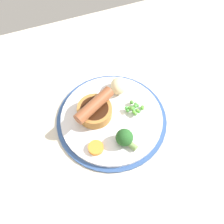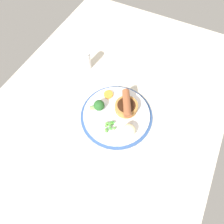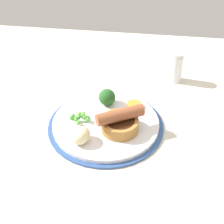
# 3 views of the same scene
# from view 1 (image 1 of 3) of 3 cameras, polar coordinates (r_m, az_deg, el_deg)

# --- Properties ---
(dining_table) EXTENTS (1.10, 0.80, 0.03)m
(dining_table) POSITION_cam_1_polar(r_m,az_deg,el_deg) (0.70, -2.43, -6.58)
(dining_table) COLOR beige
(dining_table) RESTS_ON ground
(dinner_plate) EXTENTS (0.25, 0.25, 0.01)m
(dinner_plate) POSITION_cam_1_polar(r_m,az_deg,el_deg) (0.71, -0.07, -1.39)
(dinner_plate) COLOR #2D4C84
(dinner_plate) RESTS_ON dining_table
(sausage_pudding) EXTENTS (0.10, 0.08, 0.05)m
(sausage_pudding) POSITION_cam_1_polar(r_m,az_deg,el_deg) (0.69, -3.22, 0.46)
(sausage_pudding) COLOR #AD7538
(sausage_pudding) RESTS_ON dinner_plate
(pea_pile) EXTENTS (0.05, 0.04, 0.02)m
(pea_pile) POSITION_cam_1_polar(r_m,az_deg,el_deg) (0.71, 4.11, 0.73)
(pea_pile) COLOR #4C962C
(pea_pile) RESTS_ON dinner_plate
(broccoli_floret_near) EXTENTS (0.04, 0.05, 0.04)m
(broccoli_floret_near) POSITION_cam_1_polar(r_m,az_deg,el_deg) (0.66, 2.37, -4.78)
(broccoli_floret_near) COLOR #235623
(broccoli_floret_near) RESTS_ON dinner_plate
(potato_chunk_1) EXTENTS (0.05, 0.06, 0.03)m
(potato_chunk_1) POSITION_cam_1_polar(r_m,az_deg,el_deg) (0.73, 1.27, 4.85)
(potato_chunk_1) COLOR beige
(potato_chunk_1) RESTS_ON dinner_plate
(carrot_slice_1) EXTENTS (0.04, 0.04, 0.01)m
(carrot_slice_1) POSITION_cam_1_polar(r_m,az_deg,el_deg) (0.67, -2.97, -6.54)
(carrot_slice_1) COLOR orange
(carrot_slice_1) RESTS_ON dinner_plate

